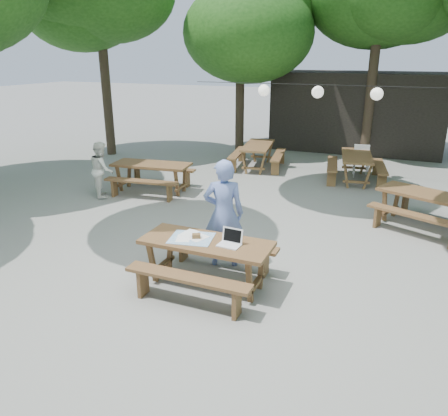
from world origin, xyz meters
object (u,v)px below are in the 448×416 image
picnic_table_nw (152,177)px  plastic_chair (361,167)px  second_person (102,169)px  woman (224,214)px  main_picnic_table (207,262)px

picnic_table_nw → plastic_chair: plastic_chair is taller
second_person → woman: bearing=-157.2°
picnic_table_nw → woman: size_ratio=1.13×
plastic_chair → second_person: bearing=-152.1°
main_picnic_table → plastic_chair: bearing=79.0°
picnic_table_nw → second_person: (-0.92, -0.83, 0.31)m
main_picnic_table → picnic_table_nw: same height
main_picnic_table → plastic_chair: plastic_chair is taller
picnic_table_nw → plastic_chair: (4.88, 3.69, -0.13)m
main_picnic_table → second_person: (-4.32, 3.12, 0.31)m
main_picnic_table → plastic_chair: size_ratio=2.22×
woman → second_person: 4.88m
main_picnic_table → second_person: bearing=144.2°
second_person → main_picnic_table: bearing=-164.4°
picnic_table_nw → plastic_chair: bearing=29.9°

